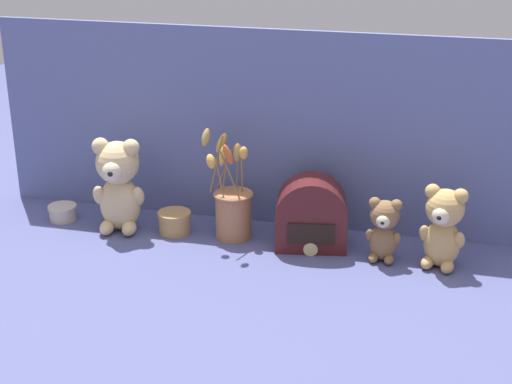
% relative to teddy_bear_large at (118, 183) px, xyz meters
% --- Properties ---
extents(ground_plane, '(4.00, 4.00, 0.00)m').
position_rel_teddy_bear_large_xyz_m(ground_plane, '(0.42, 0.01, -0.15)').
color(ground_plane, '#4C5184').
extents(backdrop_wall, '(1.71, 0.02, 0.60)m').
position_rel_teddy_bear_large_xyz_m(backdrop_wall, '(0.42, 0.17, 0.15)').
color(backdrop_wall, slate).
rests_on(backdrop_wall, ground).
extents(teddy_bear_large, '(0.16, 0.15, 0.29)m').
position_rel_teddy_bear_large_xyz_m(teddy_bear_large, '(0.00, 0.00, 0.00)').
color(teddy_bear_large, '#DBBC84').
rests_on(teddy_bear_large, ground).
extents(teddy_bear_medium, '(0.13, 0.12, 0.24)m').
position_rel_teddy_bear_large_xyz_m(teddy_bear_medium, '(0.95, -0.01, -0.03)').
color(teddy_bear_medium, tan).
rests_on(teddy_bear_medium, ground).
extents(teddy_bear_small, '(0.10, 0.09, 0.18)m').
position_rel_teddy_bear_large_xyz_m(teddy_bear_small, '(0.79, -0.01, -0.06)').
color(teddy_bear_small, olive).
rests_on(teddy_bear_small, ground).
extents(flower_vase, '(0.16, 0.17, 0.33)m').
position_rel_teddy_bear_large_xyz_m(flower_vase, '(0.34, 0.04, -0.05)').
color(flower_vase, '#AD7047').
rests_on(flower_vase, ground).
extents(vintage_radio, '(0.22, 0.16, 0.21)m').
position_rel_teddy_bear_large_xyz_m(vintage_radio, '(0.58, 0.03, -0.06)').
color(vintage_radio, '#4C1919').
rests_on(vintage_radio, ground).
extents(decorative_tin_tall, '(0.09, 0.09, 0.05)m').
position_rel_teddy_bear_large_xyz_m(decorative_tin_tall, '(-0.21, 0.03, -0.13)').
color(decorative_tin_tall, beige).
rests_on(decorative_tin_tall, ground).
extents(decorative_tin_short, '(0.10, 0.10, 0.07)m').
position_rel_teddy_bear_large_xyz_m(decorative_tin_short, '(0.16, 0.02, -0.12)').
color(decorative_tin_short, tan).
rests_on(decorative_tin_short, ground).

